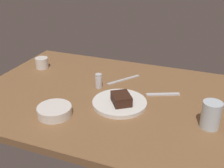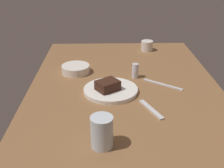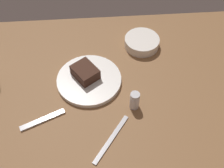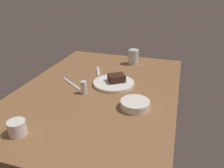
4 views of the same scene
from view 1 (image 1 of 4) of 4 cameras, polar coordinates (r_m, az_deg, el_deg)
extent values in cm
cube|color=brown|center=(123.74, -0.71, -2.89)|extent=(120.00, 84.00, 3.00)
cylinder|color=white|center=(115.10, 1.59, -3.96)|extent=(22.97, 22.97, 1.68)
cube|color=#381E14|center=(112.27, 1.96, -3.11)|extent=(10.86, 11.29, 4.08)
cylinder|color=silver|center=(128.65, -2.82, 0.44)|extent=(3.25, 3.25, 5.64)
cylinder|color=silver|center=(127.20, -2.85, 1.83)|extent=(3.09, 3.09, 1.20)
cylinder|color=silver|center=(105.31, 19.99, -6.09)|extent=(7.03, 7.03, 10.36)
cylinder|color=white|center=(110.03, -11.92, -5.52)|extent=(13.59, 13.59, 3.71)
cylinder|color=silver|center=(155.23, -14.45, 4.30)|extent=(6.90, 6.90, 5.83)
cube|color=silver|center=(124.84, 10.59, -2.13)|extent=(14.47, 7.63, 0.70)
cube|color=silver|center=(136.79, 2.43, 0.90)|extent=(12.33, 16.18, 0.50)
camera|label=2|loc=(1.18, 61.98, 11.37)|focal=45.50mm
camera|label=3|loc=(1.62, 9.48, 32.95)|focal=44.82mm
camera|label=4|loc=(1.55, -48.32, 16.57)|focal=35.87mm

